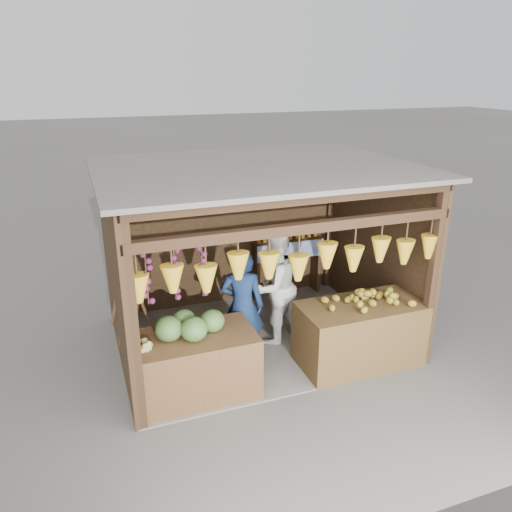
# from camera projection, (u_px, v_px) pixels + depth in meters

# --- Properties ---
(ground) EXTENTS (80.00, 80.00, 0.00)m
(ground) POSITION_uv_depth(u_px,v_px,m) (257.00, 339.00, 7.66)
(ground) COLOR #514F49
(ground) RESTS_ON ground
(stall_structure) EXTENTS (4.30, 3.30, 2.66)m
(stall_structure) POSITION_uv_depth(u_px,v_px,m) (256.00, 237.00, 7.03)
(stall_structure) COLOR slate
(stall_structure) RESTS_ON ground
(back_shelf) EXTENTS (1.25, 0.32, 1.32)m
(back_shelf) POSITION_uv_depth(u_px,v_px,m) (287.00, 251.00, 8.82)
(back_shelf) COLOR #382314
(back_shelf) RESTS_ON ground
(counter_left) EXTENTS (1.45, 0.85, 0.83)m
(counter_left) POSITION_uv_depth(u_px,v_px,m) (197.00, 365.00, 6.24)
(counter_left) COLOR #4F2E1A
(counter_left) RESTS_ON ground
(counter_right) EXTENTS (1.69, 0.85, 0.89)m
(counter_right) POSITION_uv_depth(u_px,v_px,m) (359.00, 334.00, 6.91)
(counter_right) COLOR #473217
(counter_right) RESTS_ON ground
(stool) EXTENTS (0.28, 0.28, 0.27)m
(stool) POSITION_uv_depth(u_px,v_px,m) (134.00, 354.00, 6.99)
(stool) COLOR black
(stool) RESTS_ON ground
(man_standing) EXTENTS (0.71, 0.59, 1.65)m
(man_standing) POSITION_uv_depth(u_px,v_px,m) (242.00, 306.00, 6.85)
(man_standing) COLOR navy
(man_standing) RESTS_ON ground
(woman_standing) EXTENTS (1.05, 0.95, 1.76)m
(woman_standing) POSITION_uv_depth(u_px,v_px,m) (274.00, 286.00, 7.35)
(woman_standing) COLOR silver
(woman_standing) RESTS_ON ground
(vendor_seated) EXTENTS (0.55, 0.40, 1.05)m
(vendor_seated) POSITION_uv_depth(u_px,v_px,m) (129.00, 312.00, 6.76)
(vendor_seated) COLOR brown
(vendor_seated) RESTS_ON stool
(melon_pile) EXTENTS (1.00, 0.50, 0.32)m
(melon_pile) POSITION_uv_depth(u_px,v_px,m) (189.00, 324.00, 6.04)
(melon_pile) COLOR #1E4612
(melon_pile) RESTS_ON counter_left
(tanfruit_pile) EXTENTS (0.34, 0.40, 0.13)m
(tanfruit_pile) POSITION_uv_depth(u_px,v_px,m) (140.00, 343.00, 5.80)
(tanfruit_pile) COLOR tan
(tanfruit_pile) RESTS_ON counter_left
(mango_pile) EXTENTS (1.40, 0.64, 0.22)m
(mango_pile) POSITION_uv_depth(u_px,v_px,m) (364.00, 298.00, 6.70)
(mango_pile) COLOR #BD7519
(mango_pile) RESTS_ON counter_right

